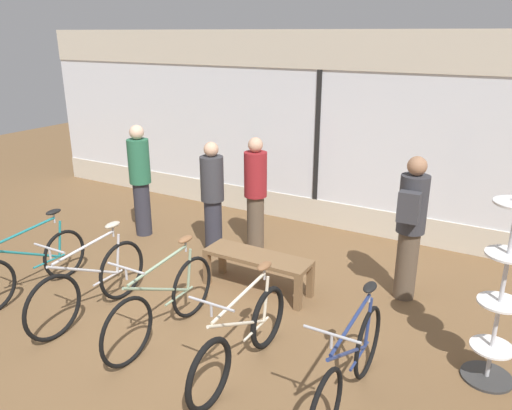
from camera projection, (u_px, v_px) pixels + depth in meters
The scene contains 13 objects.
ground_plane at pixel (189, 321), 5.76m from camera, with size 24.00×24.00×0.00m, color brown.
shop_back_wall at pixel (318, 130), 8.17m from camera, with size 12.00×0.08×3.20m.
bicycle_far_left at pixel (31, 266), 6.26m from camera, with size 0.46×1.73×1.02m.
bicycle_left at pixel (91, 284), 5.75m from camera, with size 0.46×1.77×1.05m.
bicycle_center at pixel (163, 303), 5.35m from camera, with size 0.46×1.78×1.04m.
bicycle_right at pixel (242, 339), 4.78m from camera, with size 0.46×1.73×1.02m.
bicycle_far_right at pixel (349, 368), 4.33m from camera, with size 0.46×1.77×1.04m.
accessory_rack at pixel (499, 308), 4.56m from camera, with size 0.48×0.48×1.88m.
display_bench at pixel (257, 262), 6.33m from camera, with size 1.40×0.44×0.49m.
customer_near_rack at pixel (140, 178), 7.93m from camera, with size 0.45×0.45×1.81m.
customer_by_window at pixel (212, 196), 7.29m from camera, with size 0.47×0.47×1.69m.
customer_mid_floor at pixel (411, 224), 5.96m from camera, with size 0.35×0.49×1.81m.
customer_near_bench at pixel (255, 192), 7.41m from camera, with size 0.43×0.43×1.73m.
Camera 1 is at (3.17, -3.95, 3.16)m, focal length 35.00 mm.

